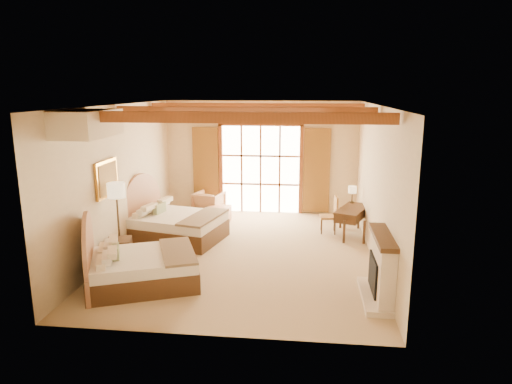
# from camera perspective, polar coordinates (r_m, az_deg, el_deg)

# --- Properties ---
(floor) EXTENTS (7.00, 7.00, 0.00)m
(floor) POSITION_cam_1_polar(r_m,az_deg,el_deg) (10.14, -1.43, -7.56)
(floor) COLOR tan
(floor) RESTS_ON ground
(wall_back) EXTENTS (5.50, 0.00, 5.50)m
(wall_back) POSITION_cam_1_polar(r_m,az_deg,el_deg) (13.13, 0.60, 4.35)
(wall_back) COLOR beige
(wall_back) RESTS_ON ground
(wall_left) EXTENTS (0.00, 7.00, 7.00)m
(wall_left) POSITION_cam_1_polar(r_m,az_deg,el_deg) (10.44, -16.62, 1.61)
(wall_left) COLOR beige
(wall_left) RESTS_ON ground
(wall_right) EXTENTS (0.00, 7.00, 7.00)m
(wall_right) POSITION_cam_1_polar(r_m,az_deg,el_deg) (9.72, 14.79, 0.93)
(wall_right) COLOR beige
(wall_right) RESTS_ON ground
(ceiling) EXTENTS (7.00, 7.00, 0.00)m
(ceiling) POSITION_cam_1_polar(r_m,az_deg,el_deg) (9.52, -1.54, 10.82)
(ceiling) COLOR #B57A3B
(ceiling) RESTS_ON ground
(ceiling_beams) EXTENTS (5.39, 4.60, 0.18)m
(ceiling_beams) POSITION_cam_1_polar(r_m,az_deg,el_deg) (9.52, -1.54, 10.10)
(ceiling_beams) COLOR #984E22
(ceiling_beams) RESTS_ON ceiling
(french_doors) EXTENTS (3.95, 0.08, 2.60)m
(french_doors) POSITION_cam_1_polar(r_m,az_deg,el_deg) (13.13, 0.57, 2.80)
(french_doors) COLOR white
(french_doors) RESTS_ON ground
(fireplace) EXTENTS (0.46, 1.40, 1.16)m
(fireplace) POSITION_cam_1_polar(r_m,az_deg,el_deg) (8.11, 15.27, -9.51)
(fireplace) COLOR beige
(fireplace) RESTS_ON ground
(painting) EXTENTS (0.06, 0.95, 0.75)m
(painting) POSITION_cam_1_polar(r_m,az_deg,el_deg) (9.72, -18.12, 1.61)
(painting) COLOR #C2842A
(painting) RESTS_ON wall_left
(canopy_valance) EXTENTS (0.70, 1.40, 0.45)m
(canopy_valance) POSITION_cam_1_polar(r_m,az_deg,el_deg) (8.31, -20.32, 8.03)
(canopy_valance) COLOR beige
(canopy_valance) RESTS_ON ceiling
(bed_near) EXTENTS (2.42, 2.05, 1.26)m
(bed_near) POSITION_cam_1_polar(r_m,az_deg,el_deg) (8.73, -14.90, -8.79)
(bed_near) COLOR #472A16
(bed_near) RESTS_ON floor
(bed_far) EXTENTS (2.38, 1.97, 1.35)m
(bed_far) POSITION_cam_1_polar(r_m,az_deg,el_deg) (11.05, -10.56, -3.83)
(bed_far) COLOR #472A16
(bed_far) RESTS_ON floor
(nightstand) EXTENTS (0.57, 0.57, 0.56)m
(nightstand) POSITION_cam_1_polar(r_m,az_deg,el_deg) (9.75, -16.66, -7.23)
(nightstand) COLOR #472A16
(nightstand) RESTS_ON floor
(floor_lamp) EXTENTS (0.35, 0.35, 1.67)m
(floor_lamp) POSITION_cam_1_polar(r_m,az_deg,el_deg) (9.64, -17.04, -0.38)
(floor_lamp) COLOR #392D1C
(floor_lamp) RESTS_ON floor
(armchair) EXTENTS (0.91, 0.92, 0.69)m
(armchair) POSITION_cam_1_polar(r_m,az_deg,el_deg) (12.96, -5.89, -1.48)
(armchair) COLOR #B67F53
(armchair) RESTS_ON floor
(ottoman) EXTENTS (0.62, 0.62, 0.43)m
(ottoman) POSITION_cam_1_polar(r_m,az_deg,el_deg) (12.33, -4.71, -2.84)
(ottoman) COLOR tan
(ottoman) RESTS_ON floor
(desk) EXTENTS (0.99, 1.40, 0.69)m
(desk) POSITION_cam_1_polar(r_m,az_deg,el_deg) (11.42, 11.90, -3.54)
(desk) COLOR #472A16
(desk) RESTS_ON floor
(desk_chair) EXTENTS (0.45, 0.45, 0.93)m
(desk_chair) POSITION_cam_1_polar(r_m,az_deg,el_deg) (11.55, 9.13, -3.65)
(desk_chair) COLOR #AA7F3E
(desk_chair) RESTS_ON floor
(desk_lamp) EXTENTS (0.21, 0.21, 0.43)m
(desk_lamp) POSITION_cam_1_polar(r_m,az_deg,el_deg) (11.79, 11.96, 0.21)
(desk_lamp) COLOR #392D1C
(desk_lamp) RESTS_ON desk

